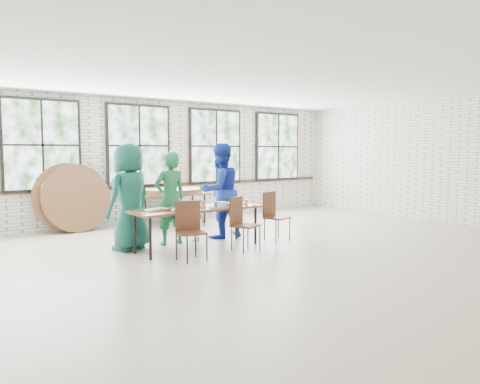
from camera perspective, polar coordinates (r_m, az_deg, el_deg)
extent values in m
plane|color=#B0A08B|center=(7.87, 1.76, -7.85)|extent=(12.00, 12.00, 0.00)
plane|color=white|center=(7.77, 1.82, 14.26)|extent=(12.00, 12.00, 0.00)
plane|color=silver|center=(11.54, -12.31, 3.67)|extent=(12.00, 0.00, 12.00)
plane|color=silver|center=(12.34, 24.18, 3.43)|extent=(0.00, 9.00, 9.00)
cube|color=#422819|center=(11.54, -12.19, 0.69)|extent=(11.80, 0.05, 0.08)
cube|color=black|center=(10.75, -22.99, 5.29)|extent=(1.62, 0.05, 1.97)
cube|color=white|center=(10.72, -22.94, 5.29)|extent=(1.50, 0.01, 1.85)
cube|color=black|center=(11.48, -12.22, 5.54)|extent=(1.62, 0.05, 1.97)
cube|color=white|center=(11.45, -12.15, 5.54)|extent=(1.50, 0.01, 1.85)
cube|color=black|center=(12.56, -3.01, 5.59)|extent=(1.62, 0.05, 1.97)
cube|color=white|center=(12.53, -2.92, 5.60)|extent=(1.50, 0.01, 1.85)
cube|color=black|center=(13.90, 4.58, 5.53)|extent=(1.62, 0.05, 1.97)
cube|color=white|center=(13.87, 4.68, 5.53)|extent=(1.50, 0.01, 1.85)
cube|color=brown|center=(8.38, -5.17, -2.07)|extent=(2.41, 0.84, 0.04)
cylinder|color=black|center=(7.67, -10.88, -5.61)|extent=(0.05, 0.05, 0.70)
cylinder|color=black|center=(8.20, -12.72, -4.94)|extent=(0.05, 0.05, 0.70)
cylinder|color=black|center=(8.81, 1.89, -4.13)|extent=(0.05, 0.05, 0.70)
cylinder|color=black|center=(9.28, -0.43, -3.66)|extent=(0.05, 0.05, 0.70)
cube|color=#512C1B|center=(7.52, -5.94, -4.97)|extent=(0.50, 0.48, 0.03)
cube|color=#512C1B|center=(7.66, -6.39, -2.90)|extent=(0.42, 0.12, 0.50)
cylinder|color=black|center=(7.33, -6.45, -7.07)|extent=(0.02, 0.02, 0.44)
cylinder|color=black|center=(7.62, -7.75, -6.62)|extent=(0.02, 0.02, 0.44)
cylinder|color=black|center=(7.52, -4.07, -6.75)|extent=(0.02, 0.02, 0.44)
cylinder|color=black|center=(7.80, -5.43, -6.33)|extent=(0.02, 0.02, 0.44)
cube|color=#512C1B|center=(8.18, 0.70, -4.13)|extent=(0.54, 0.53, 0.03)
cube|color=#512C1B|center=(8.24, -0.45, -2.31)|extent=(0.40, 0.19, 0.50)
cylinder|color=black|center=(7.98, 0.42, -6.04)|extent=(0.02, 0.02, 0.44)
cylinder|color=black|center=(8.25, -1.02, -5.68)|extent=(0.02, 0.02, 0.44)
cylinder|color=black|center=(8.20, 2.43, -5.75)|extent=(0.02, 0.02, 0.44)
cylinder|color=black|center=(8.46, 0.97, -5.41)|extent=(0.02, 0.02, 0.44)
cube|color=#512C1B|center=(9.18, 4.56, -3.14)|extent=(0.51, 0.50, 0.03)
cube|color=#512C1B|center=(9.26, 3.59, -1.51)|extent=(0.41, 0.14, 0.50)
cylinder|color=black|center=(8.97, 4.40, -4.82)|extent=(0.02, 0.02, 0.44)
cylinder|color=black|center=(9.23, 3.01, -4.53)|extent=(0.02, 0.02, 0.44)
cylinder|color=black|center=(9.21, 6.09, -4.57)|extent=(0.02, 0.02, 0.44)
cylinder|color=black|center=(9.46, 4.69, -4.31)|extent=(0.02, 0.02, 0.44)
imported|color=#165649|center=(8.47, -13.30, -0.58)|extent=(1.08, 0.91, 1.89)
imported|color=#1C6A3B|center=(8.82, -8.51, -0.77)|extent=(0.64, 0.42, 1.74)
imported|color=#1B1541|center=(9.15, -5.50, -3.49)|extent=(0.57, 0.39, 0.80)
imported|color=#152D98|center=(9.40, -2.44, 0.14)|extent=(0.95, 0.76, 1.90)
cube|color=brown|center=(11.21, -8.47, -0.30)|extent=(1.81, 0.77, 0.04)
cylinder|color=black|center=(10.66, -11.43, -2.63)|extent=(0.04, 0.04, 0.70)
cylinder|color=black|center=(11.15, -12.64, -2.31)|extent=(0.04, 0.04, 0.70)
cylinder|color=black|center=(11.40, -4.33, -2.04)|extent=(0.04, 0.04, 0.70)
cylinder|color=black|center=(11.87, -5.76, -1.77)|extent=(0.04, 0.04, 0.70)
cube|color=black|center=(8.08, -10.11, -2.19)|extent=(0.44, 0.33, 0.02)
cube|color=black|center=(8.40, -6.02, -1.86)|extent=(0.44, 0.33, 0.02)
cube|color=black|center=(8.91, -1.19, -1.43)|extent=(0.44, 0.33, 0.02)
cylinder|color=black|center=(8.05, -6.81, -1.89)|extent=(0.09, 0.09, 0.09)
cube|color=red|center=(8.30, -4.52, -1.61)|extent=(0.06, 0.06, 0.11)
cylinder|color=#1871B8|center=(8.44, -2.92, -1.52)|extent=(0.07, 0.07, 0.10)
cylinder|color=orange|center=(8.75, 0.77, -1.25)|extent=(0.07, 0.07, 0.11)
cylinder|color=white|center=(8.43, -2.21, -1.53)|extent=(0.17, 0.17, 0.10)
ellipsoid|color=white|center=(7.93, -8.01, -2.17)|extent=(0.11, 0.11, 0.05)
ellipsoid|color=white|center=(8.24, -3.43, -1.87)|extent=(0.11, 0.11, 0.05)
cylinder|color=brown|center=(11.20, -8.47, -0.10)|extent=(1.50, 1.50, 0.04)
cylinder|color=brown|center=(11.20, -8.47, 0.13)|extent=(1.50, 1.50, 0.04)
cylinder|color=brown|center=(11.20, -8.47, 0.36)|extent=(1.50, 1.50, 0.04)
cylinder|color=brown|center=(10.75, -20.22, -0.71)|extent=(1.50, 0.19, 1.50)
cylinder|color=brown|center=(10.70, -19.29, -0.70)|extent=(1.50, 0.38, 1.47)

